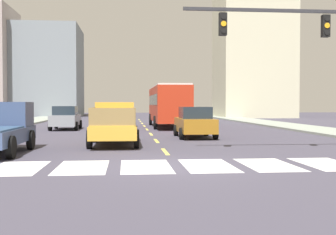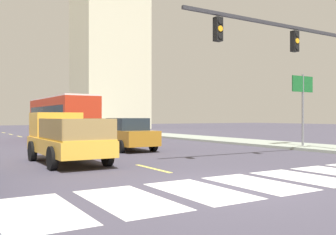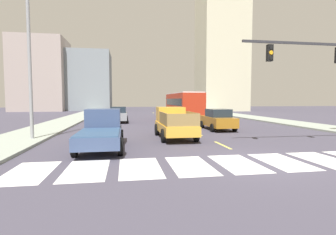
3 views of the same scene
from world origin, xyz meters
name	(u,v)px [view 1 (image 1 of 3)]	position (x,y,z in m)	size (l,w,h in m)	color
ground_plane	(177,166)	(0.00, 0.00, 0.00)	(160.00, 160.00, 0.00)	#433F4F
sidewalk_right	(306,128)	(11.73, 18.00, 0.07)	(3.57, 110.00, 0.15)	#96A094
crosswalk_stripe_2	(17,168)	(-4.72, 0.00, 0.00)	(1.49, 2.98, 0.01)	silver
crosswalk_stripe_3	(82,167)	(-2.83, 0.00, 0.00)	(1.49, 2.98, 0.01)	silver
crosswalk_stripe_4	(146,166)	(-0.94, 0.00, 0.00)	(1.49, 2.98, 0.01)	silver
crosswalk_stripe_5	(208,165)	(0.94, 0.00, 0.00)	(1.49, 2.98, 0.01)	silver
crosswalk_stripe_6	(268,165)	(2.83, 0.00, 0.00)	(1.49, 2.98, 0.01)	silver
crosswalk_stripe_7	(327,164)	(4.72, 0.00, 0.00)	(1.49, 2.98, 0.01)	silver
lane_dash_0	(165,152)	(0.00, 4.00, 0.00)	(0.16, 2.40, 0.01)	#DED154
lane_dash_1	(156,141)	(0.00, 9.00, 0.00)	(0.16, 2.40, 0.01)	#DED154
lane_dash_2	(151,134)	(0.00, 14.00, 0.00)	(0.16, 2.40, 0.01)	#DED154
lane_dash_3	(147,129)	(0.00, 19.00, 0.00)	(0.16, 2.40, 0.01)	#DED154
lane_dash_4	(144,126)	(0.00, 24.00, 0.00)	(0.16, 2.40, 0.01)	#DED154
lane_dash_5	(142,123)	(0.00, 29.00, 0.00)	(0.16, 2.40, 0.01)	#DED154
lane_dash_6	(140,121)	(0.00, 34.00, 0.00)	(0.16, 2.40, 0.01)	#DED154
lane_dash_7	(139,120)	(0.00, 39.00, 0.00)	(0.16, 2.40, 0.01)	#DED154
pickup_stakebed	(114,124)	(-2.08, 7.37, 0.94)	(2.18, 5.20, 1.96)	gold
city_bus	(168,103)	(1.86, 22.05, 1.95)	(2.72, 10.80, 3.32)	#B62D17
sedan_near_right	(66,118)	(-5.92, 19.32, 0.86)	(2.02, 4.40, 1.72)	gray
sedan_mid	(195,122)	(2.27, 10.94, 0.86)	(2.02, 4.40, 1.72)	#A0691B
block_mid_right	(43,72)	(-14.14, 55.12, 6.75)	(11.29, 11.49, 13.51)	gray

